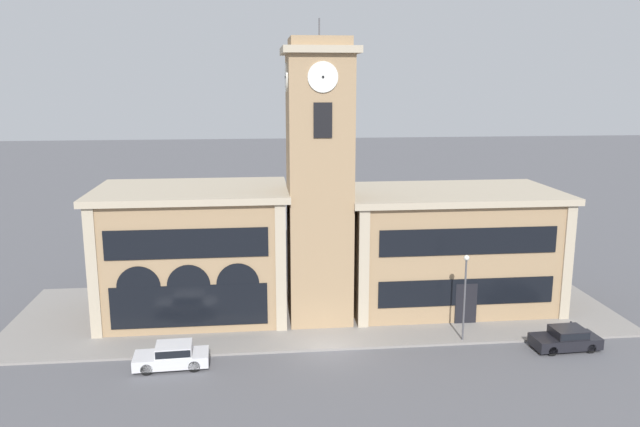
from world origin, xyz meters
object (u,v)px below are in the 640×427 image
object	(u,v)px
street_lamp	(465,285)
bollard	(570,329)
parked_car_near	(172,355)
parked_car_mid	(566,338)

from	to	relation	value
street_lamp	bollard	world-z (taller)	street_lamp
parked_car_near	bollard	world-z (taller)	parked_car_near
parked_car_near	bollard	distance (m)	25.30
street_lamp	bollard	xyz separation A→B (m)	(7.14, -0.25, -3.20)
parked_car_near	bollard	xyz separation A→B (m)	(25.25, 1.47, -0.08)
parked_car_mid	street_lamp	distance (m)	7.06
parked_car_near	parked_car_mid	distance (m)	24.20
parked_car_near	bollard	size ratio (longest dim) A/B	4.13
bollard	parked_car_near	bearing A→B (deg)	-176.67
parked_car_near	street_lamp	bearing A→B (deg)	-177.33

